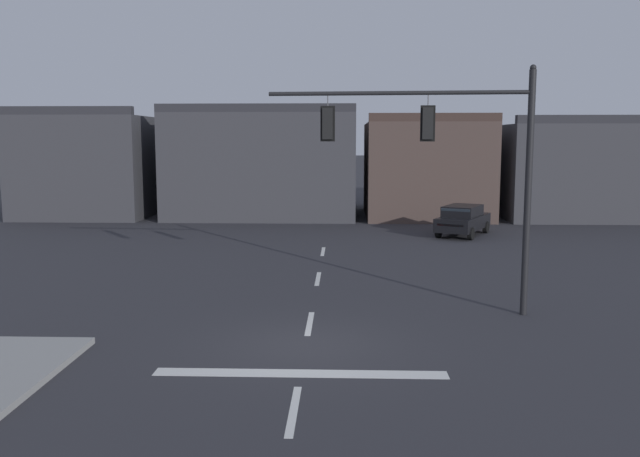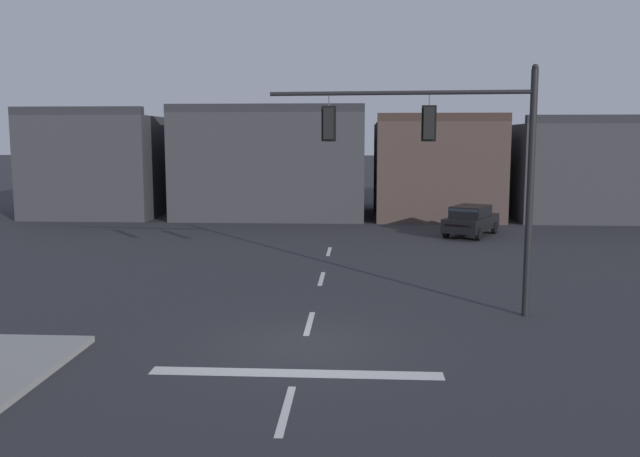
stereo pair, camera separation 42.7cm
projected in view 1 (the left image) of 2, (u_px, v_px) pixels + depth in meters
ground_plane at (306, 345)px, 16.54m from camera, size 400.00×400.00×0.00m
stop_bar_paint at (300, 373)px, 14.55m from camera, size 6.40×0.50×0.01m
lane_centreline at (310, 323)px, 18.52m from camera, size 0.16×26.40×0.01m
signal_mast_near_side at (453, 151)px, 19.09m from camera, size 7.53×0.75×7.12m
car_lot_nearside at (463, 219)px, 35.39m from camera, size 3.58×4.74×1.61m
building_row at (440, 163)px, 45.33m from camera, size 52.98×13.83×9.56m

